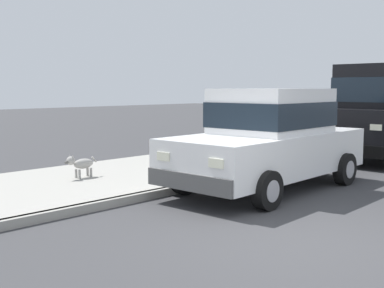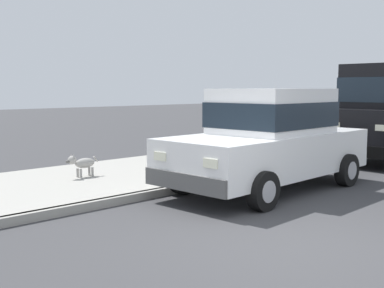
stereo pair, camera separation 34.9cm
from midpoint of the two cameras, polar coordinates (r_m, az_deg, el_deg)
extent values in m
plane|color=#38383A|center=(6.42, 10.27, -11.16)|extent=(80.00, 80.00, 0.00)
cube|color=gray|center=(8.53, -7.98, -6.20)|extent=(0.16, 64.00, 0.14)
cube|color=#99968E|center=(9.99, -14.37, -4.48)|extent=(3.60, 64.00, 0.14)
cube|color=white|center=(9.51, 7.74, -1.03)|extent=(1.96, 4.56, 0.76)
cube|color=white|center=(9.52, 8.15, 3.80)|extent=(1.66, 2.15, 0.84)
cube|color=#19232D|center=(9.53, 8.15, 3.43)|extent=(1.69, 2.20, 0.46)
cube|color=#505050|center=(7.85, -1.41, -4.34)|extent=(1.77, 0.26, 0.28)
cube|color=#505050|center=(11.41, 13.97, -1.13)|extent=(1.77, 0.26, 0.28)
cylinder|color=black|center=(7.94, 7.38, -5.30)|extent=(0.24, 0.65, 0.64)
cylinder|color=#9E9EA3|center=(7.94, 7.38, -5.30)|extent=(0.25, 0.36, 0.35)
cylinder|color=black|center=(9.06, -2.04, -3.78)|extent=(0.24, 0.65, 0.64)
cylinder|color=#9E9EA3|center=(9.06, -2.04, -3.78)|extent=(0.25, 0.36, 0.35)
cylinder|color=black|center=(10.32, 16.24, -2.78)|extent=(0.24, 0.65, 0.64)
cylinder|color=#9E9EA3|center=(10.32, 16.24, -2.78)|extent=(0.25, 0.36, 0.35)
cylinder|color=black|center=(11.21, 7.94, -1.86)|extent=(0.24, 0.65, 0.64)
cylinder|color=#9E9EA3|center=(11.21, 7.94, -1.86)|extent=(0.25, 0.36, 0.35)
cube|color=#EAEACC|center=(7.40, 1.56, -2.22)|extent=(0.28, 0.09, 0.14)
cube|color=#EAEACC|center=(8.16, -4.41, -1.42)|extent=(0.28, 0.09, 0.14)
cube|color=black|center=(12.37, 17.17, -0.65)|extent=(1.86, 0.23, 0.28)
cylinder|color=black|center=(13.59, 15.30, -0.57)|extent=(0.23, 0.64, 0.64)
cylinder|color=#9E9EA3|center=(13.59, 15.30, -0.57)|extent=(0.24, 0.36, 0.35)
cylinder|color=black|center=(16.23, 20.50, 0.36)|extent=(0.23, 0.64, 0.64)
cylinder|color=#9E9EA3|center=(16.23, 20.50, 0.36)|extent=(0.24, 0.36, 0.35)
cube|color=#EAEACC|center=(12.03, 19.68, 1.82)|extent=(0.28, 0.08, 0.14)
cube|color=#EAEACC|center=(12.57, 14.82, 2.16)|extent=(0.28, 0.08, 0.14)
ellipsoid|color=#999691|center=(10.22, -13.34, -2.21)|extent=(0.20, 0.44, 0.20)
cylinder|color=#999691|center=(10.13, -13.77, -3.39)|extent=(0.05, 0.05, 0.18)
cylinder|color=#999691|center=(10.23, -14.14, -3.31)|extent=(0.05, 0.05, 0.18)
cylinder|color=#999691|center=(10.28, -12.50, -3.22)|extent=(0.05, 0.05, 0.18)
cylinder|color=#999691|center=(10.38, -12.87, -3.14)|extent=(0.05, 0.05, 0.18)
sphere|color=#999691|center=(10.06, -14.74, -1.87)|extent=(0.17, 0.17, 0.17)
ellipsoid|color=#54524F|center=(10.01, -15.17, -2.04)|extent=(0.07, 0.11, 0.06)
cone|color=#999691|center=(10.01, -14.55, -1.42)|extent=(0.06, 0.06, 0.07)
cone|color=#999691|center=(10.09, -14.85, -1.36)|extent=(0.06, 0.06, 0.07)
cylinder|color=#999691|center=(10.36, -12.15, -1.74)|extent=(0.04, 0.12, 0.13)
cylinder|color=red|center=(11.88, 7.23, -2.11)|extent=(0.24, 0.24, 0.06)
cylinder|color=red|center=(11.84, 7.25, -0.65)|extent=(0.17, 0.17, 0.55)
sphere|color=red|center=(11.80, 7.27, 0.86)|extent=(0.15, 0.15, 0.15)
cylinder|color=red|center=(11.90, 6.79, -0.47)|extent=(0.10, 0.07, 0.07)
cylinder|color=red|center=(11.76, 7.72, -0.57)|extent=(0.10, 0.07, 0.07)
camera|label=1|loc=(0.17, -91.04, -0.12)|focal=46.37mm
camera|label=2|loc=(0.17, 88.96, 0.12)|focal=46.37mm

